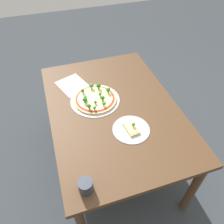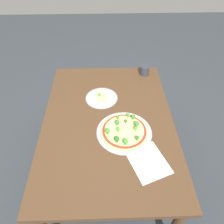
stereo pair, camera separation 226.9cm
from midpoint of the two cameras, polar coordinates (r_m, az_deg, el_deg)
name	(u,v)px [view 2 (the right image)]	position (r m, az deg, el deg)	size (l,w,h in m)	color
ground_plane	(109,171)	(1.90, -7.99, -45.70)	(8.00, 8.00, 0.00)	#33383D
dining_table	(108,128)	(1.26, -12.08, -45.73)	(1.38, 0.96, 0.72)	#4C331E
pizza_tray_whole	(124,131)	(1.17, -5.72, -51.97)	(0.39, 0.39, 0.07)	#A3A3A8
pizza_tray_slice	(102,97)	(1.21, -13.90, -33.52)	(0.26, 0.26, 0.06)	#A3A3A8
drinking_cup	(145,70)	(1.27, 6.80, -18.55)	(0.08, 0.08, 0.08)	#2D333D
paper_menu	(148,162)	(1.23, 7.12, -62.94)	(0.26, 0.21, 0.00)	white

